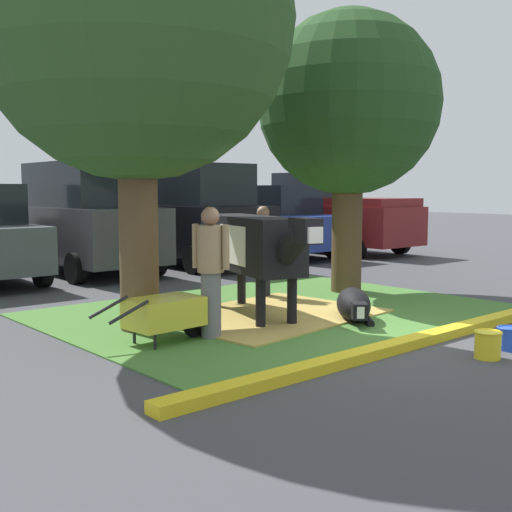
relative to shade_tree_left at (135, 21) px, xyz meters
The scene contains 17 objects.
ground_plane 5.05m from the shade_tree_left, 50.23° to the right, with size 80.00×80.00×0.00m, color #424247.
grass_island 4.69m from the shade_tree_left, ahead, with size 6.76×5.17×0.02m, color #477A33.
curb_yellow 5.52m from the shade_tree_left, 52.49° to the right, with size 7.96×0.24×0.12m, color yellow.
hay_bedding 4.53m from the shade_tree_left, 13.92° to the right, with size 3.20×2.40×0.04m, color tan.
shade_tree_left is the anchor object (origin of this frame).
shade_tree_right 4.65m from the shade_tree_left, ahead, with size 3.32×3.32×5.13m.
cow_holstein 3.47m from the shade_tree_left, 12.71° to the right, with size 1.29×3.07×1.56m.
calf_lying 4.93m from the shade_tree_left, 29.73° to the right, with size 1.12×1.18×0.48m.
person_handler 3.37m from the shade_tree_left, 67.72° to the right, with size 0.34×0.49×1.70m.
person_visitor_near 4.50m from the shade_tree_left, 15.94° to the left, with size 0.46×0.34×1.62m.
wheelbarrow 3.81m from the shade_tree_left, 99.81° to the right, with size 1.61×0.64×0.63m.
bucket_yellow 5.95m from the shade_tree_left, 60.33° to the right, with size 0.32×0.32×0.32m.
bucket_blue 6.16m from the shade_tree_left, 54.24° to the right, with size 0.28×0.28×0.28m.
suv_dark_grey 7.04m from the shade_tree_left, 69.94° to the left, with size 2.18×4.63×2.52m.
suv_black 8.01m from the shade_tree_left, 49.29° to the left, with size 2.18×4.63×2.52m.
sedan_blue 10.23m from the shade_tree_left, 36.19° to the left, with size 2.08×4.43×2.02m.
pickup_truck_maroon 12.09m from the shade_tree_left, 29.35° to the left, with size 2.29×5.43×2.42m.
Camera 1 is at (-6.34, -5.22, 1.92)m, focal length 44.80 mm.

